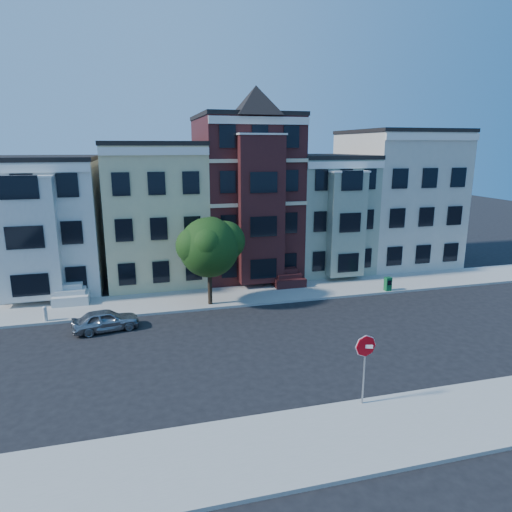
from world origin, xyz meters
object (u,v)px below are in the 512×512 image
object	(u,v)px
street_tree	(209,251)
fire_hydrant	(45,315)
parked_car	(106,320)
stop_sign	(364,365)
newspaper_box	(388,284)

from	to	relation	value
street_tree	fire_hydrant	xyz separation A→B (m)	(-9.66, -0.42, -3.09)
street_tree	parked_car	distance (m)	7.33
fire_hydrant	stop_sign	xyz separation A→B (m)	(13.53, -12.60, 1.26)
street_tree	parked_car	bearing A→B (deg)	-158.65
parked_car	fire_hydrant	size ratio (longest dim) A/B	5.03
fire_hydrant	parked_car	bearing A→B (deg)	-30.45
parked_car	newspaper_box	xyz separation A→B (m)	(18.67, 2.01, 0.02)
fire_hydrant	newspaper_box	bearing A→B (deg)	0.00
parked_car	stop_sign	xyz separation A→B (m)	(10.11, -10.59, 1.16)
street_tree	newspaper_box	world-z (taller)	street_tree
parked_car	newspaper_box	bearing A→B (deg)	-93.91
parked_car	stop_sign	size ratio (longest dim) A/B	1.10
fire_hydrant	stop_sign	size ratio (longest dim) A/B	0.22
newspaper_box	stop_sign	size ratio (longest dim) A/B	0.29
street_tree	fire_hydrant	world-z (taller)	street_tree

